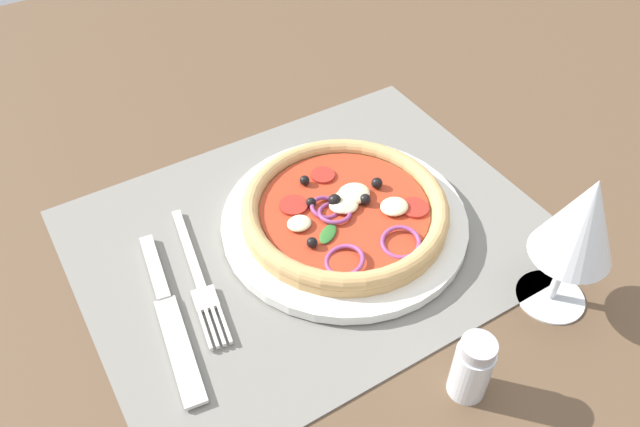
{
  "coord_description": "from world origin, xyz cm",
  "views": [
    {
      "loc": [
        22.15,
        38.13,
        47.08
      ],
      "look_at": [
        -1.06,
        0.0,
        2.53
      ],
      "focal_mm": 34.75,
      "sensor_mm": 36.0,
      "label": 1
    }
  ],
  "objects_px": {
    "wine_glass": "(581,223)",
    "pepper_shaker": "(472,368)",
    "plate": "(344,220)",
    "fork": "(199,281)",
    "knife": "(169,314)",
    "pizza": "(345,209)"
  },
  "relations": [
    {
      "from": "pizza",
      "to": "wine_glass",
      "type": "relative_size",
      "value": 1.43
    },
    {
      "from": "plate",
      "to": "wine_glass",
      "type": "height_order",
      "value": "wine_glass"
    },
    {
      "from": "pizza",
      "to": "fork",
      "type": "height_order",
      "value": "pizza"
    },
    {
      "from": "fork",
      "to": "knife",
      "type": "height_order",
      "value": "knife"
    },
    {
      "from": "pizza",
      "to": "fork",
      "type": "relative_size",
      "value": 1.19
    },
    {
      "from": "wine_glass",
      "to": "pepper_shaker",
      "type": "height_order",
      "value": "wine_glass"
    },
    {
      "from": "plate",
      "to": "wine_glass",
      "type": "bearing_deg",
      "value": 122.92
    },
    {
      "from": "pepper_shaker",
      "to": "knife",
      "type": "bearing_deg",
      "value": -46.58
    },
    {
      "from": "pizza",
      "to": "knife",
      "type": "relative_size",
      "value": 1.07
    },
    {
      "from": "plate",
      "to": "pepper_shaker",
      "type": "height_order",
      "value": "pepper_shaker"
    },
    {
      "from": "plate",
      "to": "fork",
      "type": "relative_size",
      "value": 1.42
    },
    {
      "from": "plate",
      "to": "pizza",
      "type": "bearing_deg",
      "value": 88.47
    },
    {
      "from": "fork",
      "to": "knife",
      "type": "distance_m",
      "value": 0.05
    },
    {
      "from": "fork",
      "to": "pepper_shaker",
      "type": "height_order",
      "value": "pepper_shaker"
    },
    {
      "from": "fork",
      "to": "wine_glass",
      "type": "bearing_deg",
      "value": 65.44
    },
    {
      "from": "knife",
      "to": "wine_glass",
      "type": "distance_m",
      "value": 0.37
    },
    {
      "from": "pizza",
      "to": "wine_glass",
      "type": "height_order",
      "value": "wine_glass"
    },
    {
      "from": "wine_glass",
      "to": "pepper_shaker",
      "type": "xyz_separation_m",
      "value": [
        0.13,
        0.03,
        -0.07
      ]
    },
    {
      "from": "plate",
      "to": "knife",
      "type": "bearing_deg",
      "value": 4.41
    },
    {
      "from": "pizza",
      "to": "wine_glass",
      "type": "distance_m",
      "value": 0.23
    },
    {
      "from": "wine_glass",
      "to": "knife",
      "type": "bearing_deg",
      "value": -27.38
    },
    {
      "from": "plate",
      "to": "wine_glass",
      "type": "relative_size",
      "value": 1.72
    }
  ]
}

